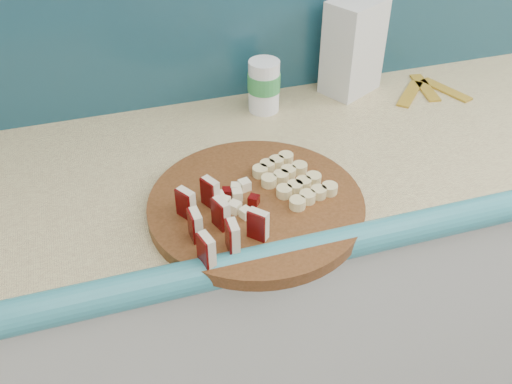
{
  "coord_description": "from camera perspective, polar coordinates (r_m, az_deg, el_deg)",
  "views": [
    {
      "loc": [
        -0.52,
        0.54,
        1.61
      ],
      "look_at": [
        -0.28,
        1.33,
        0.96
      ],
      "focal_mm": 40.0,
      "sensor_mm": 36.0,
      "label": 1
    }
  ],
  "objects": [
    {
      "name": "canister",
      "position": [
        1.36,
        0.8,
        10.65
      ],
      "size": [
        0.08,
        0.08,
        0.13
      ],
      "rotation": [
        0.0,
        0.0,
        0.37
      ],
      "color": "white",
      "rests_on": "kitchen_counter"
    },
    {
      "name": "banana_slices",
      "position": [
        1.1,
        3.65,
        1.24
      ],
      "size": [
        0.14,
        0.17,
        0.02
      ],
      "color": "beige",
      "rests_on": "cutting_board"
    },
    {
      "name": "banana_peel",
      "position": [
        1.53,
        16.72,
        9.7
      ],
      "size": [
        0.2,
        0.17,
        0.01
      ],
      "rotation": [
        0.0,
        0.0,
        -0.33
      ],
      "color": "gold",
      "rests_on": "kitchen_counter"
    },
    {
      "name": "kitchen_counter",
      "position": [
        1.62,
        11.08,
        -7.89
      ],
      "size": [
        2.2,
        0.63,
        0.91
      ],
      "color": "beige",
      "rests_on": "ground"
    },
    {
      "name": "cutting_board",
      "position": [
        1.07,
        0.0,
        -1.37
      ],
      "size": [
        0.52,
        0.52,
        0.03
      ],
      "primitive_type": "cylinder",
      "rotation": [
        0.0,
        0.0,
        0.34
      ],
      "color": "#43250E",
      "rests_on": "kitchen_counter"
    },
    {
      "name": "apple_wedges",
      "position": [
        0.98,
        -4.1,
        -2.83
      ],
      "size": [
        0.13,
        0.18,
        0.06
      ],
      "color": "beige",
      "rests_on": "cutting_board"
    },
    {
      "name": "flour_bag",
      "position": [
        1.45,
        9.69,
        14.12
      ],
      "size": [
        0.16,
        0.15,
        0.23
      ],
      "primitive_type": "cube",
      "rotation": [
        0.0,
        0.0,
        0.49
      ],
      "color": "silver",
      "rests_on": "kitchen_counter"
    },
    {
      "name": "apple_chunks",
      "position": [
        1.05,
        -1.06,
        -0.95
      ],
      "size": [
        0.07,
        0.06,
        0.02
      ],
      "color": "#FAF3C8",
      "rests_on": "cutting_board"
    }
  ]
}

